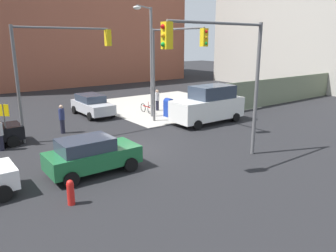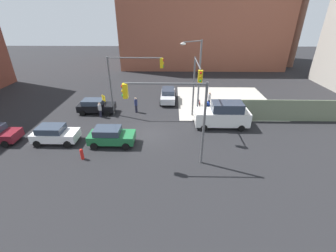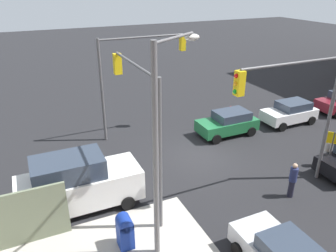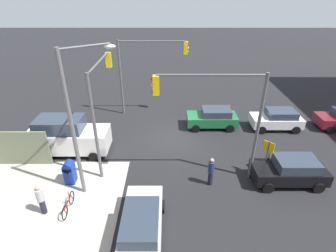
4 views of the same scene
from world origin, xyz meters
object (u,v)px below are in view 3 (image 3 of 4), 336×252
at_px(traffic_signal_nw_corner, 298,100).
at_px(van_white_delivery, 78,183).
at_px(traffic_signal_ne_corner, 140,108).
at_px(mailbox_blue, 125,231).
at_px(pedestrian_waiting, 293,180).
at_px(hatchback_white, 290,112).
at_px(street_lamp_corner, 161,139).
at_px(traffic_signal_se_corner, 136,66).
at_px(pedestrian_walking_north, 327,152).
at_px(fire_hydrant, 231,112).
at_px(coupe_green, 228,123).

relative_size(traffic_signal_nw_corner, van_white_delivery, 1.20).
bearing_deg(traffic_signal_ne_corner, mailbox_blue, 56.69).
height_order(traffic_signal_ne_corner, pedestrian_waiting, traffic_signal_ne_corner).
bearing_deg(hatchback_white, van_white_delivery, 12.42).
height_order(street_lamp_corner, pedestrian_waiting, street_lamp_corner).
height_order(traffic_signal_se_corner, hatchback_white, traffic_signal_se_corner).
relative_size(mailbox_blue, pedestrian_walking_north, 0.83).
bearing_deg(fire_hydrant, traffic_signal_se_corner, -2.37).
xyz_separation_m(traffic_signal_se_corner, traffic_signal_ne_corner, (2.24, 6.91, -0.02)).
distance_m(traffic_signal_nw_corner, pedestrian_walking_north, 5.24).
relative_size(hatchback_white, pedestrian_walking_north, 2.28).
relative_size(traffic_signal_ne_corner, mailbox_blue, 4.55).
relative_size(traffic_signal_nw_corner, mailbox_blue, 4.55).
distance_m(traffic_signal_ne_corner, coupe_green, 9.60).
height_order(traffic_signal_ne_corner, hatchback_white, traffic_signal_ne_corner).
relative_size(traffic_signal_se_corner, van_white_delivery, 1.20).
relative_size(traffic_signal_se_corner, street_lamp_corner, 0.81).
distance_m(van_white_delivery, pedestrian_walking_north, 13.30).
relative_size(fire_hydrant, hatchback_white, 0.24).
xyz_separation_m(street_lamp_corner, fire_hydrant, (-9.89, -9.79, -4.22)).
bearing_deg(fire_hydrant, hatchback_white, 142.40).
bearing_deg(pedestrian_walking_north, van_white_delivery, -65.62).
distance_m(van_white_delivery, pedestrian_waiting, 9.94).
relative_size(traffic_signal_ne_corner, van_white_delivery, 1.20).
bearing_deg(fire_hydrant, traffic_signal_nw_corner, 72.29).
distance_m(hatchback_white, pedestrian_waiting, 9.32).
relative_size(traffic_signal_nw_corner, coupe_green, 1.62).
relative_size(street_lamp_corner, fire_hydrant, 8.51).
relative_size(van_white_delivery, pedestrian_waiting, 2.97).
distance_m(mailbox_blue, fire_hydrant, 14.50).
height_order(traffic_signal_se_corner, traffic_signal_ne_corner, same).
xyz_separation_m(hatchback_white, pedestrian_walking_north, (2.52, 5.45, 0.06)).
bearing_deg(mailbox_blue, traffic_signal_nw_corner, -176.60).
distance_m(street_lamp_corner, coupe_green, 11.68).
relative_size(traffic_signal_ne_corner, street_lamp_corner, 0.81).
relative_size(coupe_green, pedestrian_waiting, 2.20).
bearing_deg(traffic_signal_ne_corner, traffic_signal_se_corner, -107.97).
relative_size(street_lamp_corner, pedestrian_waiting, 4.40).
bearing_deg(traffic_signal_se_corner, coupe_green, 154.54).
relative_size(traffic_signal_nw_corner, fire_hydrant, 6.91).
bearing_deg(traffic_signal_nw_corner, fire_hydrant, -107.71).
distance_m(fire_hydrant, hatchback_white, 4.20).
bearing_deg(coupe_green, van_white_delivery, 19.41).
height_order(coupe_green, pedestrian_waiting, pedestrian_waiting).
xyz_separation_m(mailbox_blue, fire_hydrant, (-11.20, -9.20, -0.28)).
bearing_deg(hatchback_white, traffic_signal_ne_corner, 17.58).
xyz_separation_m(street_lamp_corner, pedestrian_walking_north, (-10.69, -1.79, -3.80)).
relative_size(street_lamp_corner, van_white_delivery, 1.48).
relative_size(fire_hydrant, van_white_delivery, 0.17).
bearing_deg(traffic_signal_se_corner, pedestrian_walking_north, 134.15).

